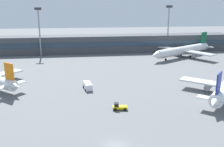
% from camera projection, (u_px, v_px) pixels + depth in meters
% --- Properties ---
extents(ground_plane, '(400.00, 400.00, 0.00)m').
position_uv_depth(ground_plane, '(99.00, 83.00, 85.58)').
color(ground_plane, slate).
extents(terminal_building, '(154.13, 12.13, 9.00)m').
position_uv_depth(terminal_building, '(90.00, 44.00, 137.92)').
color(terminal_building, '#3F4247').
rests_on(terminal_building, ground_plane).
extents(airplane_far, '(39.71, 28.98, 11.05)m').
position_uv_depth(airplane_far, '(183.00, 50.00, 125.33)').
color(airplane_far, silver).
rests_on(airplane_far, ground_plane).
extents(baggage_tug_yellow, '(3.75, 2.17, 1.75)m').
position_uv_depth(baggage_tug_yellow, '(119.00, 107.00, 63.61)').
color(baggage_tug_yellow, yellow).
rests_on(baggage_tug_yellow, ground_plane).
extents(service_van_white, '(2.97, 5.46, 2.08)m').
position_uv_depth(service_van_white, '(88.00, 86.00, 78.68)').
color(service_van_white, white).
rests_on(service_van_white, ground_plane).
extents(floodlight_tower_west, '(3.20, 0.80, 24.51)m').
position_uv_depth(floodlight_tower_west, '(168.00, 25.00, 136.15)').
color(floodlight_tower_west, gray).
rests_on(floodlight_tower_west, ground_plane).
extents(floodlight_tower_east, '(3.20, 0.80, 23.62)m').
position_uv_depth(floodlight_tower_east, '(39.00, 28.00, 125.55)').
color(floodlight_tower_east, gray).
rests_on(floodlight_tower_east, ground_plane).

